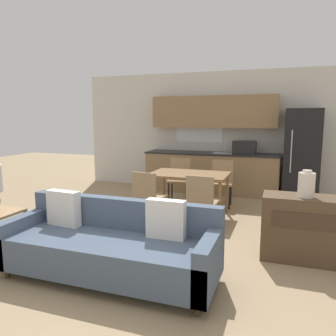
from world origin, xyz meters
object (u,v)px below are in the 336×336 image
object	(u,v)px
refrigerator	(301,155)
dining_chair_near_right	(202,200)
couch	(112,246)
dining_chair_near_left	(148,195)
dining_chair_far_left	(179,178)
credenza	(314,229)
dining_chair_far_right	(222,180)
dining_table	(189,177)
vase	(306,184)

from	to	relation	value
refrigerator	dining_chair_near_right	distance (m)	3.03
couch	dining_chair_near_left	size ratio (longest dim) A/B	2.61
refrigerator	dining_chair_far_left	distance (m)	2.53
credenza	dining_chair_far_right	size ratio (longest dim) A/B	1.34
dining_table	dining_chair_far_left	world-z (taller)	dining_chair_far_left
dining_table	couch	bearing A→B (deg)	-94.02
dining_chair_far_left	vase	bearing A→B (deg)	-52.42
couch	dining_chair_far_left	world-z (taller)	dining_chair_far_left
vase	refrigerator	bearing A→B (deg)	88.32
refrigerator	vase	bearing A→B (deg)	-91.68
dining_table	dining_chair_far_right	distance (m)	0.93
couch	dining_chair_near_right	distance (m)	1.71
refrigerator	credenza	world-z (taller)	refrigerator
dining_chair_near_right	credenza	bearing A→B (deg)	163.40
vase	dining_chair_near_left	xyz separation A→B (m)	(-2.18, 0.54, -0.42)
refrigerator	dining_chair_far_left	world-z (taller)	refrigerator
dining_chair_near_left	vase	bearing A→B (deg)	172.70
credenza	dining_chair_near_right	size ratio (longest dim) A/B	1.34
dining_table	dining_chair_near_left	xyz separation A→B (m)	(-0.43, -0.78, -0.17)
dining_table	dining_chair_near_right	world-z (taller)	dining_chair_near_right
vase	dining_chair_far_left	distance (m)	3.08
vase	credenza	bearing A→B (deg)	12.21
dining_chair_near_right	dining_chair_far_left	bearing A→B (deg)	-60.18
dining_chair_far_right	dining_table	bearing A→B (deg)	-120.81
vase	dining_chair_near_right	size ratio (longest dim) A/B	0.36
refrigerator	vase	size ratio (longest dim) A/B	5.94
vase	dining_chair_near_left	bearing A→B (deg)	166.13
couch	dining_chair_near_right	bearing A→B (deg)	69.87
dining_table	refrigerator	bearing A→B (deg)	44.91
refrigerator	dining_chair_near_right	xyz separation A→B (m)	(-1.43, -2.64, -0.43)
credenza	dining_chair_far_left	size ratio (longest dim) A/B	1.34
vase	dining_chair_far_left	bearing A→B (deg)	135.54
couch	dining_chair_near_left	world-z (taller)	dining_chair_near_left
vase	dining_chair_far_right	xyz separation A→B (m)	(-1.34, 2.14, -0.42)
dining_chair_far_right	dining_chair_near_right	bearing A→B (deg)	-93.93
dining_table	couch	xyz separation A→B (m)	(-0.17, -2.40, -0.33)
refrigerator	dining_chair_near_right	size ratio (longest dim) A/B	2.14
vase	dining_chair_near_left	world-z (taller)	vase
couch	credenza	distance (m)	2.31
dining_chair_far_left	dining_chair_near_left	size ratio (longest dim) A/B	1.00
dining_table	dining_chair_far_left	xyz separation A→B (m)	(-0.43, 0.82, -0.17)
dining_chair_far_left	dining_chair_far_right	xyz separation A→B (m)	(0.84, 0.00, 0.00)
credenza	vase	bearing A→B (deg)	-167.79
refrigerator	dining_table	xyz separation A→B (m)	(-1.84, -1.84, -0.26)
dining_chair_far_left	dining_chair_near_left	bearing A→B (deg)	-97.89
couch	vase	size ratio (longest dim) A/B	7.24
couch	dining_chair_near_right	world-z (taller)	dining_chair_near_right
credenza	dining_chair_near_left	size ratio (longest dim) A/B	1.34
couch	vase	xyz separation A→B (m)	(1.92, 1.08, 0.58)
refrigerator	dining_chair_near_right	world-z (taller)	refrigerator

